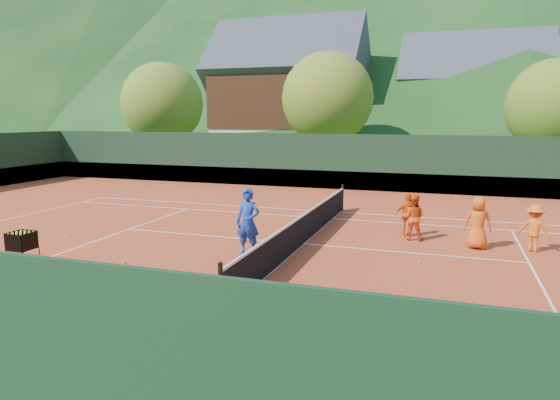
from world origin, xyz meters
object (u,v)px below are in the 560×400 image
(student_b, at_px, (408,215))
(chalet_left, at_px, (289,98))
(coach, at_px, (248,222))
(chalet_mid, at_px, (473,105))
(student_d, at_px, (534,228))
(student_a, at_px, (413,217))
(student_c, at_px, (478,223))
(ball_hopper, at_px, (22,242))
(tennis_net, at_px, (303,228))

(student_b, height_order, chalet_left, chalet_left)
(coach, distance_m, chalet_mid, 36.64)
(student_b, xyz_separation_m, chalet_left, (-12.99, 27.92, 4.90))
(student_b, bearing_deg, chalet_mid, -120.07)
(student_d, height_order, chalet_left, chalet_left)
(student_b, bearing_deg, student_a, 89.93)
(coach, height_order, student_c, coach)
(coach, distance_m, chalet_left, 33.25)
(student_d, distance_m, ball_hopper, 14.26)
(coach, xyz_separation_m, ball_hopper, (-5.03, -3.16, -0.22))
(student_c, bearing_deg, student_a, -12.94)
(student_b, distance_m, tennis_net, 3.65)
(student_c, height_order, ball_hopper, student_c)
(student_a, relative_size, student_c, 0.93)
(tennis_net, distance_m, ball_hopper, 7.87)
(student_c, relative_size, student_d, 1.13)
(chalet_left, bearing_deg, tennis_net, -71.57)
(student_c, bearing_deg, ball_hopper, 29.83)
(student_d, bearing_deg, tennis_net, 24.64)
(student_a, xyz_separation_m, chalet_left, (-13.19, 28.37, 4.89))
(ball_hopper, bearing_deg, coach, 32.13)
(coach, bearing_deg, student_a, 37.59)
(student_a, distance_m, chalet_left, 31.66)
(tennis_net, xyz_separation_m, ball_hopper, (-6.18, -4.87, 0.25))
(ball_hopper, bearing_deg, student_d, 25.66)
(tennis_net, xyz_separation_m, chalet_left, (-10.00, 30.00, 5.13))
(student_a, relative_size, ball_hopper, 1.48)
(ball_hopper, distance_m, chalet_mid, 40.95)
(student_b, relative_size, student_d, 1.04)
(student_a, bearing_deg, student_d, 177.99)
(student_c, distance_m, ball_hopper, 12.78)
(tennis_net, bearing_deg, student_c, 12.46)
(student_a, xyz_separation_m, tennis_net, (-3.19, -1.63, -0.24))
(coach, height_order, chalet_mid, chalet_mid)
(ball_hopper, relative_size, chalet_mid, 0.08)
(student_a, relative_size, student_b, 1.01)
(chalet_mid, bearing_deg, tennis_net, -100.01)
(coach, distance_m, student_b, 5.62)
(student_c, distance_m, chalet_left, 32.94)
(student_b, xyz_separation_m, ball_hopper, (-9.17, -6.95, 0.02))
(student_b, height_order, ball_hopper, student_b)
(tennis_net, bearing_deg, student_d, 11.09)
(chalet_mid, bearing_deg, student_d, -88.83)
(student_d, bearing_deg, chalet_left, -46.31)
(tennis_net, distance_m, chalet_left, 32.04)
(student_c, bearing_deg, coach, 26.24)
(coach, distance_m, student_d, 8.39)
(student_d, xyz_separation_m, chalet_mid, (-0.67, 32.69, 4.27))
(tennis_net, relative_size, ball_hopper, 12.07)
(student_a, bearing_deg, chalet_mid, -91.60)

